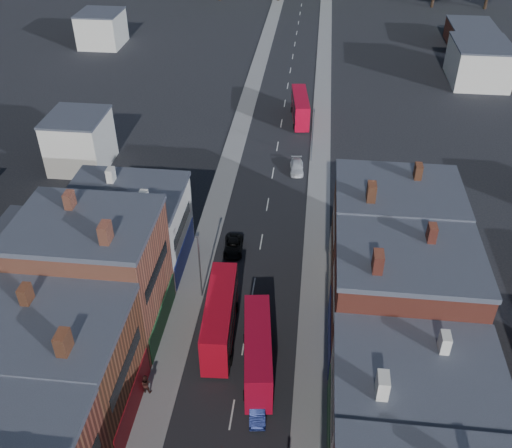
% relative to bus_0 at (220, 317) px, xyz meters
% --- Properties ---
extents(pavement_west, '(3.00, 200.00, 0.12)m').
position_rel_bus_0_xyz_m(pavement_west, '(-4.16, 25.25, -2.47)').
color(pavement_west, gray).
rests_on(pavement_west, ground).
extents(pavement_east, '(3.00, 200.00, 0.12)m').
position_rel_bus_0_xyz_m(pavement_east, '(8.84, 25.25, -2.47)').
color(pavement_east, gray).
rests_on(pavement_east, ground).
extents(lamp_post_2, '(0.25, 0.70, 8.12)m').
position_rel_bus_0_xyz_m(lamp_post_2, '(-2.86, 5.25, 2.18)').
color(lamp_post_2, slate).
rests_on(lamp_post_2, ground).
extents(lamp_post_3, '(0.25, 0.70, 8.12)m').
position_rel_bus_0_xyz_m(lamp_post_3, '(7.54, 35.25, 2.18)').
color(lamp_post_3, slate).
rests_on(lamp_post_3, ground).
extents(bus_0, '(3.20, 10.96, 4.68)m').
position_rel_bus_0_xyz_m(bus_0, '(0.00, 0.00, 0.00)').
color(bus_0, '#BA0A1B').
rests_on(bus_0, ground).
extents(bus_1, '(3.56, 10.39, 4.40)m').
position_rel_bus_0_xyz_m(bus_1, '(3.97, -3.69, -0.15)').
color(bus_1, '#B70A24').
rests_on(bus_1, ground).
extents(bus_2, '(3.46, 10.22, 4.33)m').
position_rel_bus_0_xyz_m(bus_2, '(5.24, 48.69, -0.19)').
color(bus_2, '#AA071E').
rests_on(bus_2, ground).
extents(car_1, '(1.77, 3.95, 1.26)m').
position_rel_bus_0_xyz_m(car_1, '(4.44, -8.35, -1.90)').
color(car_1, '#121B4F').
rests_on(car_1, ground).
extents(car_2, '(2.42, 4.66, 1.25)m').
position_rel_bus_0_xyz_m(car_2, '(-0.70, 13.26, -1.90)').
color(car_2, black).
rests_on(car_2, ground).
extents(car_3, '(2.15, 4.59, 1.30)m').
position_rel_bus_0_xyz_m(car_3, '(5.62, 32.18, -1.88)').
color(car_3, silver).
rests_on(car_3, ground).
extents(ped_1, '(0.98, 0.59, 1.92)m').
position_rel_bus_0_xyz_m(ped_1, '(-5.36, -7.26, -1.44)').
color(ped_1, '#3A1C17').
rests_on(ped_1, pavement_west).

